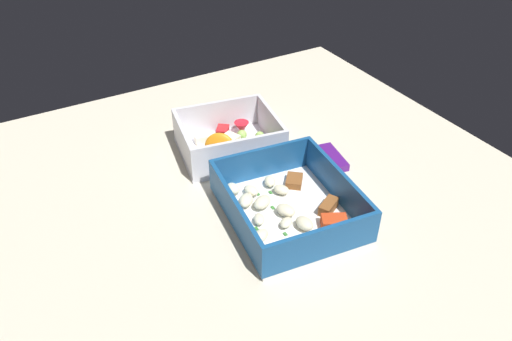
{
  "coord_description": "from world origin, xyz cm",
  "views": [
    {
      "loc": [
        51.23,
        -30.15,
        49.06
      ],
      "look_at": [
        -1.54,
        -0.03,
        4.0
      ],
      "focal_mm": 34.59,
      "sensor_mm": 36.0,
      "label": 1
    }
  ],
  "objects": [
    {
      "name": "table_surface",
      "position": [
        0.0,
        0.0,
        1.0
      ],
      "size": [
        80.0,
        80.0,
        2.0
      ],
      "primitive_type": "cube",
      "color": "beige",
      "rests_on": "ground"
    },
    {
      "name": "candy_bar",
      "position": [
        0.26,
        13.65,
        2.6
      ],
      "size": [
        7.32,
        3.61,
        1.2
      ],
      "primitive_type": "cube",
      "rotation": [
        0.0,
        0.0,
        -0.18
      ],
      "color": "#51197A",
      "rests_on": "table_surface"
    },
    {
      "name": "paper_cup_liner",
      "position": [
        -20.84,
        3.69,
        3.09
      ],
      "size": [
        3.86,
        3.86,
        2.17
      ],
      "primitive_type": "cylinder",
      "color": "white",
      "rests_on": "table_surface"
    },
    {
      "name": "fruit_bowl",
      "position": [
        -10.91,
        0.21,
        4.11
      ],
      "size": [
        15.86,
        17.89,
        6.2
      ],
      "rotation": [
        0.0,
        0.0,
        -0.17
      ],
      "color": "white",
      "rests_on": "table_surface"
    },
    {
      "name": "pasta_container",
      "position": [
        7.77,
        -0.22,
        3.74
      ],
      "size": [
        21.32,
        18.77,
        5.73
      ],
      "rotation": [
        0.0,
        0.0,
        -0.12
      ],
      "color": "white",
      "rests_on": "table_surface"
    }
  ]
}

